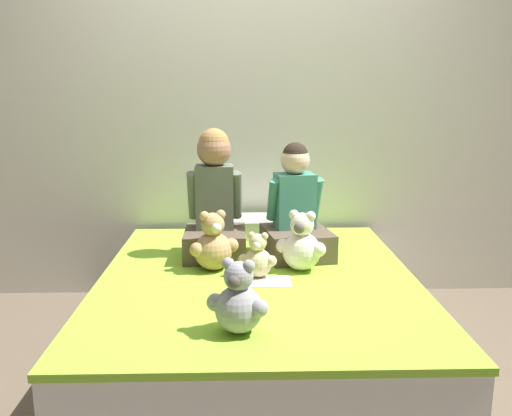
% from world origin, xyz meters
% --- Properties ---
extents(ground_plane, '(14.00, 14.00, 0.00)m').
position_xyz_m(ground_plane, '(0.00, 0.00, 0.00)').
color(ground_plane, brown).
extents(wall_behind_bed, '(8.00, 0.06, 2.50)m').
position_xyz_m(wall_behind_bed, '(0.00, 1.01, 1.25)').
color(wall_behind_bed, silver).
rests_on(wall_behind_bed, ground_plane).
extents(bed, '(1.55, 1.86, 0.46)m').
position_xyz_m(bed, '(0.00, 0.00, 0.23)').
color(bed, '#997F60').
rests_on(bed, ground_plane).
extents(child_on_left, '(0.33, 0.36, 0.69)m').
position_xyz_m(child_on_left, '(-0.22, 0.35, 0.74)').
color(child_on_left, brown).
rests_on(child_on_left, bed).
extents(child_on_right, '(0.40, 0.44, 0.62)m').
position_xyz_m(child_on_right, '(0.22, 0.35, 0.68)').
color(child_on_right, brown).
rests_on(child_on_right, bed).
extents(teddy_bear_held_by_left_child, '(0.24, 0.19, 0.31)m').
position_xyz_m(teddy_bear_held_by_left_child, '(-0.22, 0.10, 0.58)').
color(teddy_bear_held_by_left_child, tan).
rests_on(teddy_bear_held_by_left_child, bed).
extents(teddy_bear_held_by_right_child, '(0.24, 0.19, 0.31)m').
position_xyz_m(teddy_bear_held_by_right_child, '(0.22, 0.08, 0.58)').
color(teddy_bear_held_by_right_child, silver).
rests_on(teddy_bear_held_by_right_child, bed).
extents(teddy_bear_between_children, '(0.18, 0.14, 0.22)m').
position_xyz_m(teddy_bear_between_children, '(0.00, -0.02, 0.55)').
color(teddy_bear_between_children, '#D1B78E').
rests_on(teddy_bear_between_children, bed).
extents(teddy_bear_at_foot_of_bed, '(0.23, 0.18, 0.29)m').
position_xyz_m(teddy_bear_at_foot_of_bed, '(-0.09, -0.62, 0.58)').
color(teddy_bear_at_foot_of_bed, '#939399').
rests_on(teddy_bear_at_foot_of_bed, bed).
extents(pillow_at_headboard, '(0.57, 0.28, 0.11)m').
position_xyz_m(pillow_at_headboard, '(0.00, 0.76, 0.51)').
color(pillow_at_headboard, white).
rests_on(pillow_at_headboard, bed).
extents(sign_card, '(0.21, 0.15, 0.00)m').
position_xyz_m(sign_card, '(0.05, -0.09, 0.46)').
color(sign_card, white).
rests_on(sign_card, bed).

